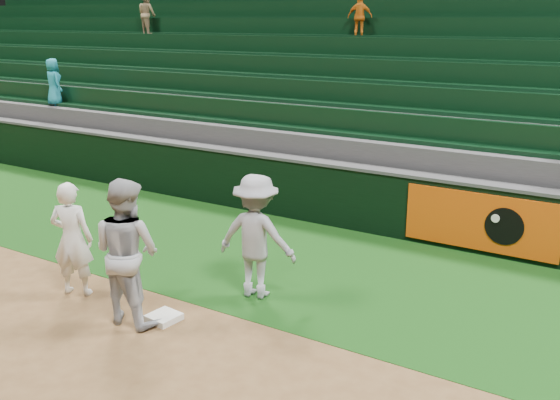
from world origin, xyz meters
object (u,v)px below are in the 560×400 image
object	(u,v)px
first_base	(164,317)
baserunner	(127,252)
base_coach	(256,237)
first_baseman	(72,239)

from	to	relation	value
first_base	baserunner	world-z (taller)	baserunner
first_base	base_coach	xyz separation A→B (m)	(0.62, 1.33, 0.88)
first_base	first_baseman	distance (m)	1.87
first_baseman	base_coach	bearing A→B (deg)	-172.36
first_base	baserunner	xyz separation A→B (m)	(-0.38, -0.22, 0.95)
first_baseman	base_coach	world-z (taller)	base_coach
first_baseman	base_coach	xyz separation A→B (m)	(2.31, 1.35, 0.06)
base_coach	first_base	bearing A→B (deg)	55.54
first_base	base_coach	distance (m)	1.71
first_baseman	baserunner	xyz separation A→B (m)	(1.31, -0.19, 0.13)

